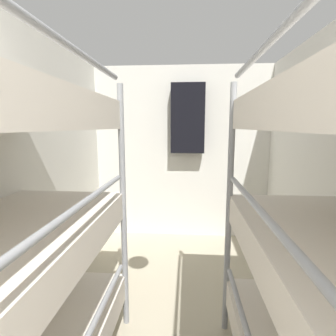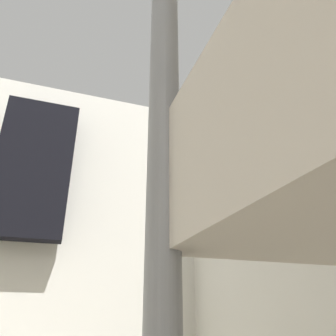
% 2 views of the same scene
% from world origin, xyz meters
% --- Properties ---
extents(wall_back, '(2.49, 0.06, 2.35)m').
position_xyz_m(wall_back, '(0.00, 4.14, 1.18)').
color(wall_back, silver).
rests_on(wall_back, ground_plane).
extents(hanging_coat, '(0.44, 0.12, 0.90)m').
position_xyz_m(hanging_coat, '(0.08, 3.99, 1.65)').
color(hanging_coat, black).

